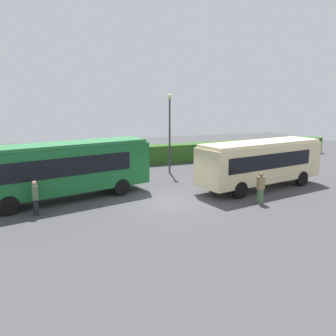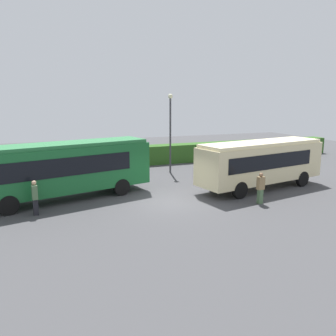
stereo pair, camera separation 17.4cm
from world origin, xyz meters
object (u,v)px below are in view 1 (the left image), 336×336
Objects in this scene: person_far at (224,162)px; lamppost at (170,125)px; bus_cream at (261,161)px; person_right at (261,187)px; bus_green at (63,168)px; person_left at (35,197)px; person_center at (49,171)px.

lamppost reaches higher than person_far.
lamppost is at bearing 108.73° from bus_cream.
person_right is 7.35m from person_far.
bus_green is 12.12m from person_far.
bus_cream is 4.36m from person_far.
person_left is (-1.56, -2.22, -0.95)m from bus_green.
person_left is 12.38m from lamppost.
bus_green is at bearing 71.97° from person_center.
person_left is 0.91× the size of person_center.
lamppost reaches higher than bus_cream.
person_far is 0.32× the size of lamppost.
person_left is 1.01× the size of person_right.
person_center is 1.00× the size of person_far.
person_center reaches higher than person_left.
person_far is (-0.13, 4.30, -0.73)m from bus_cream.
bus_cream is 5.28× the size of person_left.
bus_green is 5.99× the size of person_right.
person_center is 13.54m from person_right.
bus_cream is 7.73m from lamppost.
person_far is at bearing 161.98° from person_right.
bus_cream is 13.57m from person_left.
person_right is (11.49, -2.52, -0.00)m from person_left.
person_right is at bearing -39.14° from bus_green.
person_left is at bearing -145.54° from lamppost.
lamppost reaches higher than bus_green.
person_right is 9.88m from lamppost.
person_left is 14.17m from person_far.
bus_green is at bearing -151.26° from lamppost.
person_left is at bearing 171.08° from bus_cream.
bus_green is 3.97m from person_center.
lamppost is (8.92, 0.76, 2.71)m from person_center.
person_center is (-0.54, 3.84, -0.86)m from bus_green.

